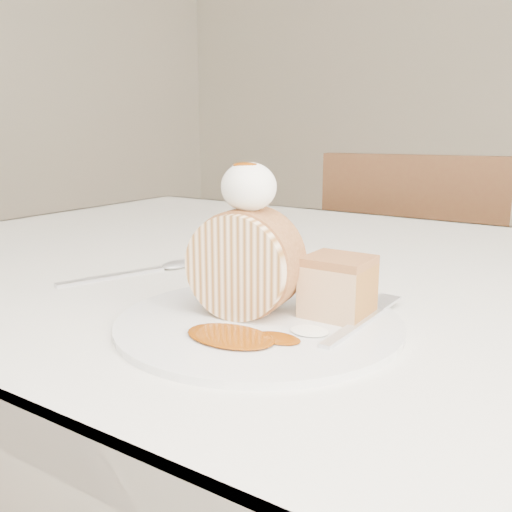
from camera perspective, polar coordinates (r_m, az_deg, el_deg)
The scene contains 10 objects.
table at distance 0.77m, azimuth 7.88°, elevation -7.76°, with size 1.40×0.90×0.75m.
chair_far at distance 1.49m, azimuth 15.27°, elevation -4.48°, with size 0.48×0.48×0.86m.
plate at distance 0.53m, azimuth 0.31°, elevation -6.69°, with size 0.26×0.26×0.01m, color white.
roulade_slice at distance 0.53m, azimuth -1.12°, elevation -0.74°, with size 0.10×0.10×0.05m, color beige.
cake_chunk at distance 0.53m, azimuth 8.18°, elevation -3.41°, with size 0.06×0.05×0.05m, color #A3673D.
whipped_cream at distance 0.51m, azimuth -0.73°, elevation 6.93°, with size 0.05×0.05×0.04m, color white.
caramel_drizzle at distance 0.51m, azimuth -1.04°, elevation 9.69°, with size 0.03×0.02×0.01m, color #7E3605.
caramel_pool at distance 0.48m, azimuth -2.59°, elevation -7.98°, with size 0.08×0.05×0.00m, color #7E3605, non-canonical shape.
fork at distance 0.51m, azimuth 9.74°, elevation -7.00°, with size 0.02×0.16×0.00m, color silver.
spoon at distance 0.71m, azimuth -14.22°, elevation -2.01°, with size 0.02×0.17×0.00m, color silver.
Camera 1 is at (0.31, -0.45, 0.93)m, focal length 40.00 mm.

